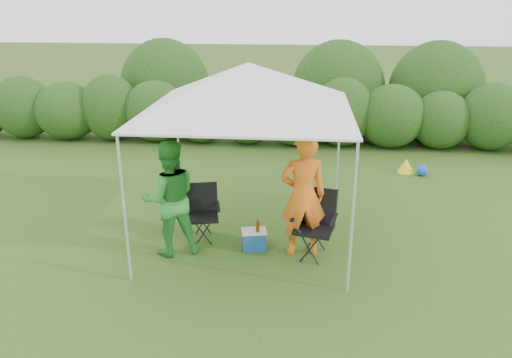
# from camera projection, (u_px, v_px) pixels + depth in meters

# --- Properties ---
(ground) EXTENTS (70.00, 70.00, 0.00)m
(ground) POSITION_uv_depth(u_px,v_px,m) (245.00, 250.00, 7.80)
(ground) COLOR #3B5B1C
(hedge) EXTENTS (17.72, 1.53, 1.80)m
(hedge) POSITION_uv_depth(u_px,v_px,m) (275.00, 114.00, 13.11)
(hedge) COLOR #264D18
(hedge) RESTS_ON ground
(canopy) EXTENTS (3.10, 3.10, 2.83)m
(canopy) POSITION_uv_depth(u_px,v_px,m) (248.00, 87.00, 7.42)
(canopy) COLOR silver
(canopy) RESTS_ON ground
(chair_right) EXTENTS (0.72, 0.68, 1.02)m
(chair_right) POSITION_uv_depth(u_px,v_px,m) (315.00, 219.00, 7.53)
(chair_right) COLOR black
(chair_right) RESTS_ON ground
(chair_left) EXTENTS (0.64, 0.60, 0.90)m
(chair_left) POSITION_uv_depth(u_px,v_px,m) (202.00, 208.00, 8.07)
(chair_left) COLOR black
(chair_left) RESTS_ON ground
(man) EXTENTS (0.77, 0.58, 1.90)m
(man) POSITION_uv_depth(u_px,v_px,m) (303.00, 196.00, 7.40)
(man) COLOR orange
(man) RESTS_ON ground
(woman) EXTENTS (1.06, 0.96, 1.79)m
(woman) POSITION_uv_depth(u_px,v_px,m) (170.00, 198.00, 7.46)
(woman) COLOR green
(woman) RESTS_ON ground
(cooler) EXTENTS (0.42, 0.34, 0.32)m
(cooler) POSITION_uv_depth(u_px,v_px,m) (254.00, 239.00, 7.80)
(cooler) COLOR navy
(cooler) RESTS_ON ground
(bottle) EXTENTS (0.06, 0.06, 0.22)m
(bottle) POSITION_uv_depth(u_px,v_px,m) (258.00, 225.00, 7.67)
(bottle) COLOR #592D0C
(bottle) RESTS_ON cooler
(lawn_toy) EXTENTS (0.63, 0.52, 0.31)m
(lawn_toy) POSITION_uv_depth(u_px,v_px,m) (410.00, 167.00, 11.15)
(lawn_toy) COLOR yellow
(lawn_toy) RESTS_ON ground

